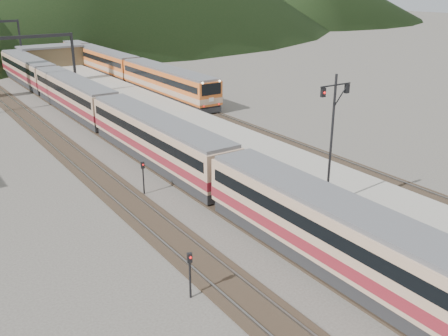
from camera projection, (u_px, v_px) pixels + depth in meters
track_main at (113, 135)px, 46.05m from camera, size 2.60×200.00×0.23m
track_far at (59, 144)px, 43.42m from camera, size 2.60×200.00×0.23m
track_second at (217, 117)px, 52.10m from camera, size 2.60×200.00×0.23m
platform at (177, 126)px, 47.29m from camera, size 8.00×100.00×1.00m
gantry_near at (31, 58)px, 54.23m from camera, size 9.55×0.25×8.00m
station_shed at (51, 55)px, 77.56m from camera, size 9.40×4.40×3.10m
main_train at (109, 114)px, 45.88m from camera, size 2.80×76.94×3.42m
second_train at (106, 62)px, 75.01m from camera, size 2.86×58.74×3.49m
signal_mast at (332, 129)px, 27.77m from camera, size 2.20×0.20×7.72m
short_signal_b at (143, 173)px, 32.93m from camera, size 0.24×0.19×2.27m
short_signal_c at (190, 269)px, 21.97m from camera, size 0.26×0.22×2.27m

